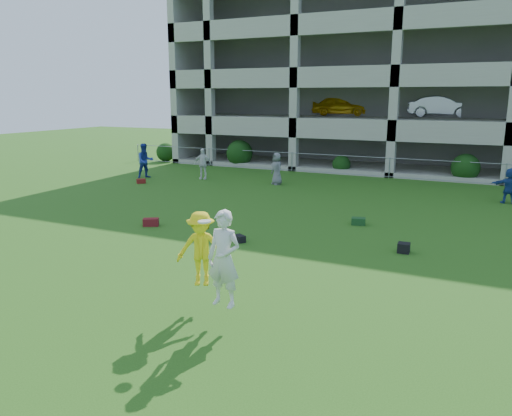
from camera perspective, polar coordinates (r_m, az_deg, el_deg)
The scene contains 14 objects.
ground at distance 12.18m, azimuth -2.71°, elevation -9.63°, with size 100.00×100.00×0.00m, color #235114.
bystander_a at distance 29.39m, azimuth -12.55°, elevation 5.29°, with size 0.96×0.75×1.97m, color #203694.
bystander_b at distance 28.43m, azimuth -6.12°, elevation 5.04°, with size 1.02×0.42×1.73m, color white.
bystander_c at distance 26.55m, azimuth 2.39°, elevation 4.52°, with size 0.83×0.54×1.70m, color slate.
bystander_d at distance 24.49m, azimuth 26.99°, elevation 2.29°, with size 1.45×0.46×1.57m, color navy.
bag_red_a at distance 18.51m, azimuth -11.93°, elevation -1.60°, with size 0.55×0.30×0.28m, color #5D0F1D.
bag_black_b at distance 16.18m, azimuth -1.89°, elevation -3.51°, with size 0.40×0.25×0.22m, color black.
bag_green_c at distance 18.68m, azimuth 11.63°, elevation -1.49°, with size 0.50×0.35×0.26m, color #14391A.
crate_d at distance 15.71m, azimuth 16.53°, elevation -4.39°, with size 0.35×0.35×0.30m, color black.
bag_red_f at distance 27.67m, azimuth -13.00°, elevation 3.01°, with size 0.45×0.28×0.24m, color #601B10.
frisbee_contest at distance 10.65m, azimuth -5.34°, elevation -5.07°, with size 1.86×1.28×2.00m.
parking_garage at distance 38.01m, azimuth 18.05°, elevation 14.20°, with size 30.00×14.00×12.00m.
fence at distance 29.67m, azimuth 15.00°, elevation 4.50°, with size 36.06×0.06×1.20m.
shrub_row at distance 29.77m, azimuth 24.09°, elevation 5.60°, with size 34.38×2.52×3.50m.
Camera 1 is at (5.38, -9.90, 4.63)m, focal length 35.00 mm.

